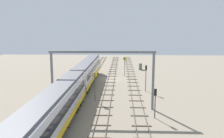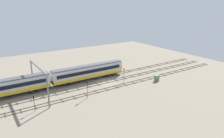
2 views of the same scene
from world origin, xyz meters
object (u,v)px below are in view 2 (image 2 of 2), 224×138
train (52,79)px  signal_light_trackside_departure (34,101)px  speed_sign_mid_trackside (52,82)px  speed_sign_near_foreground (124,73)px  signal_light_trackside_approach (87,86)px  relay_cabinet (157,78)px  overhead_gantry (39,75)px

train → signal_light_trackside_departure: train is taller
speed_sign_mid_trackside → speed_sign_near_foreground: bearing=-13.6°
signal_light_trackside_approach → relay_cabinet: signal_light_trackside_approach is taller
overhead_gantry → signal_light_trackside_approach: bearing=-36.0°
speed_sign_mid_trackside → overhead_gantry: bearing=-158.4°
train → speed_sign_mid_trackside: bearing=-108.7°
speed_sign_near_foreground → speed_sign_mid_trackside: speed_sign_near_foreground is taller
overhead_gantry → relay_cabinet: 35.62m
train → speed_sign_mid_trackside: train is taller
signal_light_trackside_departure → relay_cabinet: size_ratio=2.09×
speed_sign_near_foreground → relay_cabinet: speed_sign_near_foreground is taller
speed_sign_near_foreground → relay_cabinet: bearing=-26.4°
train → relay_cabinet: 32.10m
speed_sign_mid_trackside → train: bearing=71.3°
signal_light_trackside_approach → train: bearing=113.8°
relay_cabinet → speed_sign_near_foreground: bearing=153.6°
train → speed_sign_near_foreground: 21.45m
speed_sign_near_foreground → signal_light_trackside_approach: (-14.64, -3.80, 0.12)m
train → signal_light_trackside_approach: bearing=-66.2°
train → relay_cabinet: (29.39, -12.79, -1.71)m
speed_sign_near_foreground → speed_sign_mid_trackside: (-20.89, 5.05, -0.12)m
speed_sign_mid_trackside → signal_light_trackside_departure: speed_sign_mid_trackside is taller
signal_light_trackside_approach → signal_light_trackside_departure: bearing=179.3°
speed_sign_near_foreground → speed_sign_mid_trackside: bearing=166.4°
speed_sign_mid_trackside → signal_light_trackside_departure: size_ratio=1.19×
overhead_gantry → relay_cabinet: size_ratio=8.06×
speed_sign_mid_trackside → signal_light_trackside_approach: bearing=-54.8°
train → overhead_gantry: size_ratio=3.31×
speed_sign_near_foreground → signal_light_trackside_departure: size_ratio=1.21×
signal_light_trackside_approach → speed_sign_near_foreground: bearing=14.5°
train → speed_sign_mid_trackside: size_ratio=10.75×
signal_light_trackside_departure → overhead_gantry: bearing=65.1°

